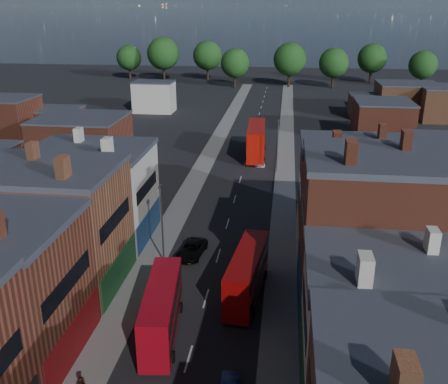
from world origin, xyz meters
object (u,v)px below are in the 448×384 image
(bus_0, at_px, (162,310))
(bus_2, at_px, (256,140))
(car_2, at_px, (192,249))
(car_3, at_px, (260,162))
(bus_1, at_px, (247,273))

(bus_0, height_order, bus_2, bus_2)
(bus_0, distance_m, bus_2, 49.72)
(bus_0, xyz_separation_m, car_2, (-0.20, 13.25, -1.58))
(car_2, distance_m, car_3, 32.24)
(bus_2, bearing_deg, car_3, -80.91)
(bus_0, height_order, car_2, bus_0)
(bus_0, height_order, bus_1, bus_0)
(car_3, bearing_deg, bus_0, -101.25)
(bus_0, bearing_deg, bus_2, 78.69)
(bus_2, relative_size, car_3, 3.36)
(car_2, bearing_deg, bus_2, 90.81)
(bus_2, xyz_separation_m, car_3, (0.91, -4.48, -2.35))
(car_3, bearing_deg, bus_2, 96.47)
(bus_2, height_order, car_2, bus_2)
(bus_0, distance_m, bus_1, 8.73)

